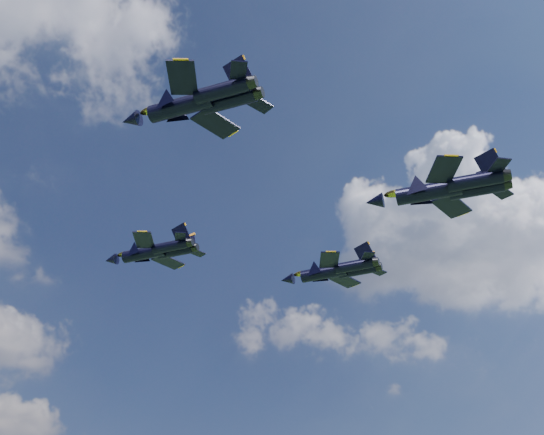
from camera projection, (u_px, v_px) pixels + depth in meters
The scene contains 4 objects.
jet_lead at pixel (141, 254), 91.02m from camera, with size 11.44×13.60×3.44m.
jet_left at pixel (177, 107), 69.75m from camera, with size 13.06×15.60×3.94m.
jet_right at pixel (321, 273), 100.23m from camera, with size 12.51×15.37×3.85m.
jet_slot at pixel (423, 192), 79.96m from camera, with size 14.50×16.45×4.23m.
Camera 1 is at (-35.57, -57.64, 15.53)m, focal length 45.00 mm.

